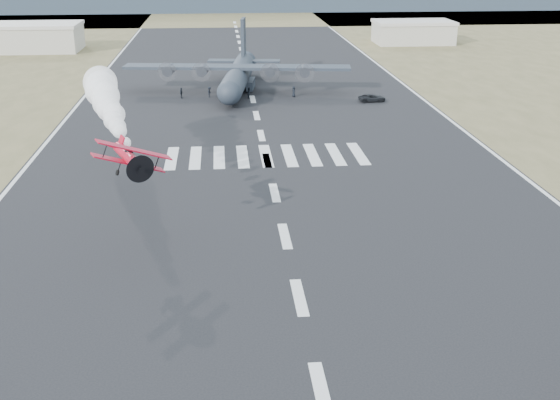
{
  "coord_description": "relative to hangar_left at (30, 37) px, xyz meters",
  "views": [
    {
      "loc": [
        -5.67,
        -36.02,
        26.08
      ],
      "look_at": [
        -0.54,
        22.99,
        4.0
      ],
      "focal_mm": 45.0,
      "sensor_mm": 36.0,
      "label": 1
    }
  ],
  "objects": [
    {
      "name": "crew_d",
      "position": [
        39.65,
        -59.07,
        -2.48
      ],
      "size": [
        0.69,
        1.15,
        1.85
      ],
      "primitive_type": "imported",
      "rotation": [
        0.0,
        0.0,
        1.44
      ],
      "color": "black",
      "rests_on": "ground"
    },
    {
      "name": "crew_c",
      "position": [
        44.54,
        -58.61,
        -2.49
      ],
      "size": [
        0.81,
        1.28,
        1.84
      ],
      "primitive_type": "imported",
      "rotation": [
        0.0,
        0.0,
        1.34
      ],
      "color": "black",
      "rests_on": "ground"
    },
    {
      "name": "crew_g",
      "position": [
        48.67,
        -56.33,
        -2.49
      ],
      "size": [
        0.86,
        0.83,
        1.83
      ],
      "primitive_type": "imported",
      "rotation": [
        0.0,
        0.0,
        5.66
      ],
      "color": "black",
      "rests_on": "ground"
    },
    {
      "name": "crew_b",
      "position": [
        49.75,
        -56.65,
        -2.55
      ],
      "size": [
        0.97,
        0.86,
        1.71
      ],
      "primitive_type": "imported",
      "rotation": [
        0.0,
        0.0,
        0.53
      ],
      "color": "black",
      "rests_on": "ground"
    },
    {
      "name": "crew_a",
      "position": [
        47.49,
        -55.98,
        -2.5
      ],
      "size": [
        0.82,
        0.85,
        1.82
      ],
      "primitive_type": "imported",
      "rotation": [
        0.0,
        0.0,
        0.98
      ],
      "color": "black",
      "rests_on": "ground"
    },
    {
      "name": "crew_e",
      "position": [
        59.29,
        -59.63,
        -2.47
      ],
      "size": [
        0.66,
        0.98,
        1.88
      ],
      "primitive_type": "imported",
      "rotation": [
        0.0,
        0.0,
        1.68
      ],
      "color": "black",
      "rests_on": "ground"
    },
    {
      "name": "crew_f",
      "position": [
        48.03,
        -60.25,
        -2.6
      ],
      "size": [
        1.32,
        1.46,
        1.61
      ],
      "primitive_type": "imported",
      "rotation": [
        0.0,
        0.0,
        4.02
      ],
      "color": "black",
      "rests_on": "ground"
    },
    {
      "name": "crew_h",
      "position": [
        51.46,
        -60.04,
        -2.48
      ],
      "size": [
        0.69,
        0.98,
        1.86
      ],
      "primitive_type": "imported",
      "rotation": [
        0.0,
        0.0,
        1.42
      ],
      "color": "black",
      "rests_on": "ground"
    },
    {
      "name": "ground",
      "position": [
        52.0,
        -145.0,
        -3.41
      ],
      "size": [
        500.0,
        500.0,
        0.0
      ],
      "primitive_type": "plane",
      "color": "black",
      "rests_on": "ground"
    },
    {
      "name": "runway_markings",
      "position": [
        52.0,
        -85.0,
        -3.4
      ],
      "size": [
        60.0,
        260.0,
        0.01
      ],
      "primitive_type": null,
      "color": "silver",
      "rests_on": "ground"
    },
    {
      "name": "aerobatic_biplane",
      "position": [
        38.3,
        -121.96,
        4.96
      ],
      "size": [
        6.53,
        6.38,
        3.94
      ],
      "rotation": [
        0.0,
        0.38,
        0.22
      ],
      "color": "#B50C29"
    },
    {
      "name": "smoke_trail",
      "position": [
        32.48,
        -96.3,
        5.17
      ],
      "size": [
        9.04,
        31.15,
        4.33
      ],
      "rotation": [
        0.0,
        0.0,
        0.22
      ],
      "color": "white"
    },
    {
      "name": "scrub_far",
      "position": [
        52.0,
        85.0,
        -3.41
      ],
      "size": [
        500.0,
        80.0,
        0.0
      ],
      "primitive_type": "cube",
      "color": "brown",
      "rests_on": "ground"
    },
    {
      "name": "support_vehicle",
      "position": [
        72.27,
        -64.6,
        -2.77
      ],
      "size": [
        4.79,
        2.58,
        1.28
      ],
      "primitive_type": "imported",
      "rotation": [
        0.0,
        0.0,
        1.67
      ],
      "color": "black",
      "rests_on": "ground"
    },
    {
      "name": "hangar_left",
      "position": [
        0.0,
        0.0,
        0.0
      ],
      "size": [
        24.5,
        14.5,
        6.7
      ],
      "color": "#A6A293",
      "rests_on": "ground"
    },
    {
      "name": "transport_aircraft",
      "position": [
        49.8,
        -52.91,
        -0.37
      ],
      "size": [
        40.78,
        33.47,
        11.77
      ],
      "rotation": [
        0.0,
        0.0,
        -0.13
      ],
      "color": "#1F232F",
      "rests_on": "ground"
    },
    {
      "name": "hangar_right",
      "position": [
        98.0,
        5.0,
        -0.4
      ],
      "size": [
        20.5,
        12.5,
        5.9
      ],
      "color": "#A6A293",
      "rests_on": "ground"
    }
  ]
}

